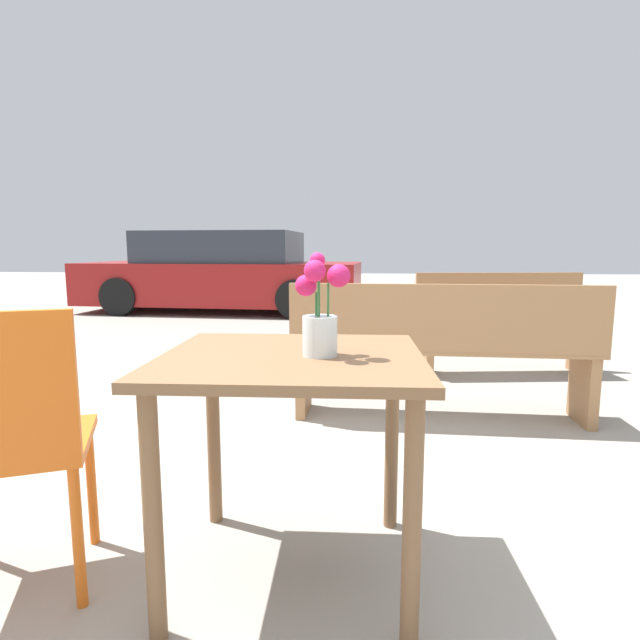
% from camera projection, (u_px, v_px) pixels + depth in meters
% --- Properties ---
extents(ground_plane, '(40.00, 40.00, 0.00)m').
position_uv_depth(ground_plane, '(294.00, 572.00, 1.64)').
color(ground_plane, gray).
extents(table_front, '(0.81, 0.74, 0.73)m').
position_uv_depth(table_front, '(292.00, 392.00, 1.55)').
color(table_front, brown).
rests_on(table_front, ground_plane).
extents(flower_vase, '(0.17, 0.15, 0.31)m').
position_uv_depth(flower_vase, '(320.00, 318.00, 1.49)').
color(flower_vase, silver).
rests_on(flower_vase, table_front).
extents(cafe_chair, '(0.52, 0.52, 0.89)m').
position_uv_depth(cafe_chair, '(11.00, 436.00, 1.44)').
color(cafe_chair, orange).
rests_on(cafe_chair, ground_plane).
extents(bench_near, '(1.84, 0.41, 0.85)m').
position_uv_depth(bench_near, '(442.00, 346.00, 3.00)').
color(bench_near, '#9E7047').
rests_on(bench_near, ground_plane).
extents(bench_middle, '(1.48, 0.53, 0.85)m').
position_uv_depth(bench_middle, '(502.00, 320.00, 4.24)').
color(bench_middle, '#9E7047').
rests_on(bench_middle, ground_plane).
extents(parked_car, '(4.69, 2.05, 1.33)m').
position_uv_depth(parked_car, '(223.00, 274.00, 8.44)').
color(parked_car, maroon).
rests_on(parked_car, ground_plane).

